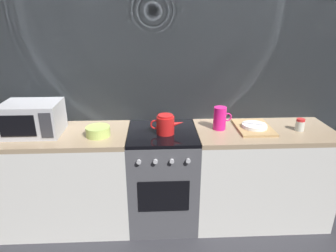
# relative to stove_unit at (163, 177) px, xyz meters

# --- Properties ---
(ground_plane) EXTENTS (8.00, 8.00, 0.00)m
(ground_plane) POSITION_rel_stove_unit_xyz_m (0.00, 0.00, -0.45)
(ground_plane) COLOR #2D2D33
(back_wall) EXTENTS (3.60, 0.05, 2.40)m
(back_wall) POSITION_rel_stove_unit_xyz_m (0.00, 0.32, 0.75)
(back_wall) COLOR gray
(back_wall) RESTS_ON ground_plane
(counter_left) EXTENTS (1.20, 0.60, 0.90)m
(counter_left) POSITION_rel_stove_unit_xyz_m (-0.90, 0.00, 0.00)
(counter_left) COLOR silver
(counter_left) RESTS_ON ground_plane
(stove_unit) EXTENTS (0.60, 0.63, 0.90)m
(stove_unit) POSITION_rel_stove_unit_xyz_m (0.00, 0.00, 0.00)
(stove_unit) COLOR #4C4C51
(stove_unit) RESTS_ON ground_plane
(counter_right) EXTENTS (1.20, 0.60, 0.90)m
(counter_right) POSITION_rel_stove_unit_xyz_m (0.90, 0.00, 0.00)
(counter_right) COLOR silver
(counter_right) RESTS_ON ground_plane
(microwave) EXTENTS (0.46, 0.35, 0.27)m
(microwave) POSITION_rel_stove_unit_xyz_m (-1.08, 0.01, 0.59)
(microwave) COLOR #B2B2B7
(microwave) RESTS_ON counter_left
(kettle) EXTENTS (0.28, 0.15, 0.17)m
(kettle) POSITION_rel_stove_unit_xyz_m (0.03, -0.04, 0.53)
(kettle) COLOR red
(kettle) RESTS_ON stove_unit
(mixing_bowl) EXTENTS (0.20, 0.20, 0.08)m
(mixing_bowl) POSITION_rel_stove_unit_xyz_m (-0.53, -0.07, 0.49)
(mixing_bowl) COLOR #B7D166
(mixing_bowl) RESTS_ON counter_left
(pitcher) EXTENTS (0.16, 0.11, 0.20)m
(pitcher) POSITION_rel_stove_unit_xyz_m (0.50, 0.04, 0.55)
(pitcher) COLOR #E5197A
(pitcher) RESTS_ON counter_right
(dish_pile) EXTENTS (0.30, 0.40, 0.06)m
(dish_pile) POSITION_rel_stove_unit_xyz_m (0.80, 0.02, 0.47)
(dish_pile) COLOR tan
(dish_pile) RESTS_ON counter_right
(spice_jar) EXTENTS (0.08, 0.08, 0.10)m
(spice_jar) POSITION_rel_stove_unit_xyz_m (1.19, -0.03, 0.50)
(spice_jar) COLOR silver
(spice_jar) RESTS_ON counter_right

